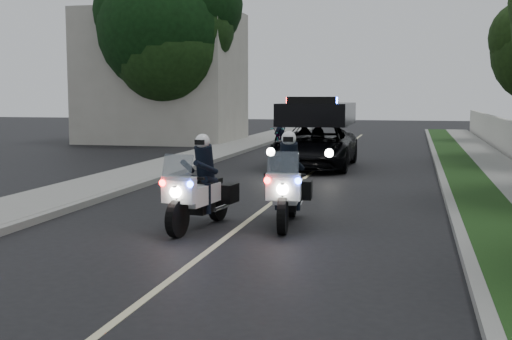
{
  "coord_description": "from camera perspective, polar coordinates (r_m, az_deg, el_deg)",
  "views": [
    {
      "loc": [
        3.24,
        -8.07,
        2.57
      ],
      "look_at": [
        0.06,
        5.36,
        1.0
      ],
      "focal_mm": 46.79,
      "sensor_mm": 36.0,
      "label": 1
    }
  ],
  "objects": [
    {
      "name": "curb_left",
      "position": [
        19.66,
        -8.71,
        -0.88
      ],
      "size": [
        0.2,
        60.0,
        0.15
      ],
      "primitive_type": "cube",
      "color": "gray",
      "rests_on": "ground"
    },
    {
      "name": "tree_left_near",
      "position": [
        34.31,
        -7.35,
        2.13
      ],
      "size": [
        6.94,
        6.94,
        9.52
      ],
      "primitive_type": null,
      "rotation": [
        0.0,
        0.0,
        -0.25
      ],
      "color": "#193913",
      "rests_on": "ground"
    },
    {
      "name": "ground",
      "position": [
        9.07,
        -8.32,
        -10.03
      ],
      "size": [
        120.0,
        120.0,
        0.0
      ],
      "primitive_type": "plane",
      "color": "black",
      "rests_on": "ground"
    },
    {
      "name": "grass_verge",
      "position": [
        18.31,
        18.1,
        -1.66
      ],
      "size": [
        1.2,
        60.0,
        0.16
      ],
      "primitive_type": "cube",
      "color": "#193814",
      "rests_on": "ground"
    },
    {
      "name": "police_moto_right",
      "position": [
        13.25,
        2.71,
        -4.7
      ],
      "size": [
        0.95,
        2.24,
        1.86
      ],
      "primitive_type": null,
      "rotation": [
        0.0,
        0.0,
        0.09
      ],
      "color": "silver",
      "rests_on": "ground"
    },
    {
      "name": "sidewalk_left",
      "position": [
        20.1,
        -11.61,
        -0.77
      ],
      "size": [
        2.0,
        60.0,
        0.16
      ],
      "primitive_type": "cube",
      "color": "gray",
      "rests_on": "ground"
    },
    {
      "name": "building_far",
      "position": [
        36.56,
        -7.98,
        7.88
      ],
      "size": [
        8.0,
        6.0,
        7.0
      ],
      "primitive_type": "cube",
      "color": "#A8A396",
      "rests_on": "ground"
    },
    {
      "name": "police_moto_left",
      "position": [
        12.97,
        -4.82,
        -4.96
      ],
      "size": [
        1.04,
        2.22,
        1.82
      ],
      "primitive_type": null,
      "rotation": [
        0.0,
        0.0,
        -0.14
      ],
      "color": "silver",
      "rests_on": "ground"
    },
    {
      "name": "curb_right",
      "position": [
        18.26,
        15.91,
        -1.61
      ],
      "size": [
        0.2,
        60.0,
        0.15
      ],
      "primitive_type": "cube",
      "color": "gray",
      "rests_on": "ground"
    },
    {
      "name": "cyclist",
      "position": [
        31.76,
        2.03,
        1.84
      ],
      "size": [
        0.59,
        0.42,
        1.54
      ],
      "primitive_type": "imported",
      "rotation": [
        0.0,
        0.0,
        3.04
      ],
      "color": "black",
      "rests_on": "ground"
    },
    {
      "name": "lane_marking",
      "position": [
        18.54,
        3.14,
        -1.48
      ],
      "size": [
        0.12,
        50.0,
        0.01
      ],
      "primitive_type": "cube",
      "color": "#BFB78C",
      "rests_on": "ground"
    },
    {
      "name": "tree_left_far",
      "position": [
        34.75,
        -7.67,
        2.18
      ],
      "size": [
        8.82,
        8.82,
        11.46
      ],
      "primitive_type": null,
      "rotation": [
        0.0,
        0.0,
        0.35
      ],
      "color": "black",
      "rests_on": "ground"
    },
    {
      "name": "police_suv",
      "position": [
        23.58,
        5.11,
        0.2
      ],
      "size": [
        2.56,
        5.51,
        2.67
      ],
      "primitive_type": "imported",
      "rotation": [
        0.0,
        0.0,
        0.0
      ],
      "color": "black",
      "rests_on": "ground"
    },
    {
      "name": "bicycle",
      "position": [
        31.76,
        2.03,
        1.84
      ],
      "size": [
        0.67,
        1.9,
        0.99
      ],
      "primitive_type": "imported",
      "rotation": [
        0.0,
        0.0,
        -0.01
      ],
      "color": "black",
      "rests_on": "ground"
    }
  ]
}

